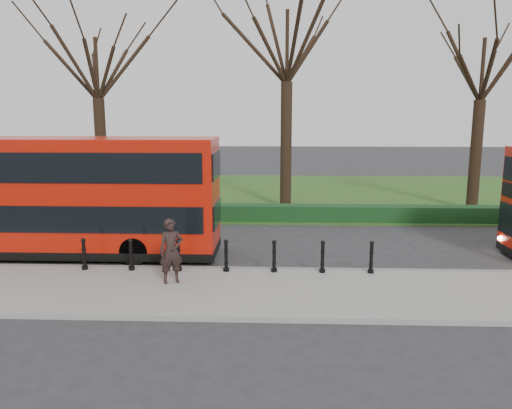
{
  "coord_description": "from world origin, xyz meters",
  "views": [
    {
      "loc": [
        1.41,
        -16.74,
        5.22
      ],
      "look_at": [
        0.76,
        0.5,
        2.0
      ],
      "focal_mm": 35.0,
      "sensor_mm": 36.0,
      "label": 1
    }
  ],
  "objects": [
    {
      "name": "ground",
      "position": [
        0.0,
        0.0,
        0.0
      ],
      "size": [
        120.0,
        120.0,
        0.0
      ],
      "primitive_type": "plane",
      "color": "#28282B",
      "rests_on": "ground"
    },
    {
      "name": "bollard_row",
      "position": [
        -0.13,
        -1.35,
        0.65
      ],
      "size": [
        9.41,
        0.15,
        1.0
      ],
      "color": "black",
      "rests_on": "pavement"
    },
    {
      "name": "grass_verge",
      "position": [
        0.0,
        15.0,
        0.03
      ],
      "size": [
        60.0,
        18.0,
        0.06
      ],
      "primitive_type": "cube",
      "color": "#2B4B19",
      "rests_on": "ground"
    },
    {
      "name": "yellow_line_inner",
      "position": [
        0.0,
        -0.5,
        0.01
      ],
      "size": [
        60.0,
        0.1,
        0.01
      ],
      "primitive_type": "cube",
      "color": "yellow",
      "rests_on": "ground"
    },
    {
      "name": "hedge",
      "position": [
        0.0,
        6.8,
        0.4
      ],
      "size": [
        60.0,
        0.9,
        0.8
      ],
      "primitive_type": "cube",
      "color": "black",
      "rests_on": "ground"
    },
    {
      "name": "kerb",
      "position": [
        0.0,
        -1.0,
        0.07
      ],
      "size": [
        60.0,
        0.25,
        0.16
      ],
      "primitive_type": "cube",
      "color": "slate",
      "rests_on": "ground"
    },
    {
      "name": "yellow_line_outer",
      "position": [
        0.0,
        -0.7,
        0.01
      ],
      "size": [
        60.0,
        0.1,
        0.01
      ],
      "primitive_type": "cube",
      "color": "yellow",
      "rests_on": "ground"
    },
    {
      "name": "tree_right",
      "position": [
        12.0,
        10.0,
        7.7
      ],
      "size": [
        6.78,
        6.78,
        10.6
      ],
      "color": "black",
      "rests_on": "ground"
    },
    {
      "name": "bus_lead",
      "position": [
        -6.07,
        0.75,
        2.17
      ],
      "size": [
        10.82,
        2.48,
        4.3
      ],
      "color": "#AD1406",
      "rests_on": "ground"
    },
    {
      "name": "pavement",
      "position": [
        0.0,
        -3.0,
        0.07
      ],
      "size": [
        60.0,
        4.0,
        0.15
      ],
      "primitive_type": "cube",
      "color": "gray",
      "rests_on": "ground"
    },
    {
      "name": "pedestrian",
      "position": [
        -1.66,
        -2.5,
        1.13
      ],
      "size": [
        0.84,
        0.71,
        1.96
      ],
      "primitive_type": "imported",
      "rotation": [
        0.0,
        0.0,
        0.41
      ],
      "color": "black",
      "rests_on": "pavement"
    },
    {
      "name": "tree_mid",
      "position": [
        2.0,
        10.0,
        8.93
      ],
      "size": [
        7.86,
        7.86,
        12.28
      ],
      "color": "black",
      "rests_on": "ground"
    },
    {
      "name": "tree_left",
      "position": [
        -8.0,
        10.0,
        7.81
      ],
      "size": [
        6.88,
        6.88,
        10.75
      ],
      "color": "black",
      "rests_on": "ground"
    }
  ]
}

